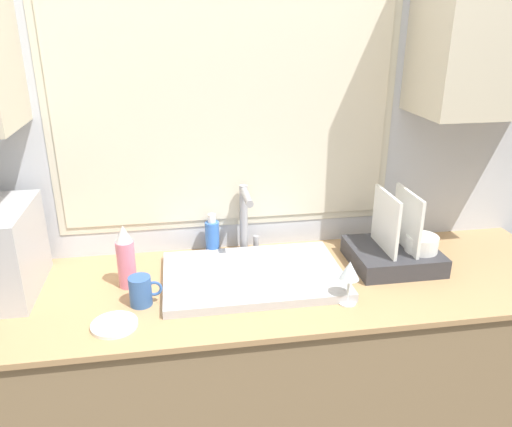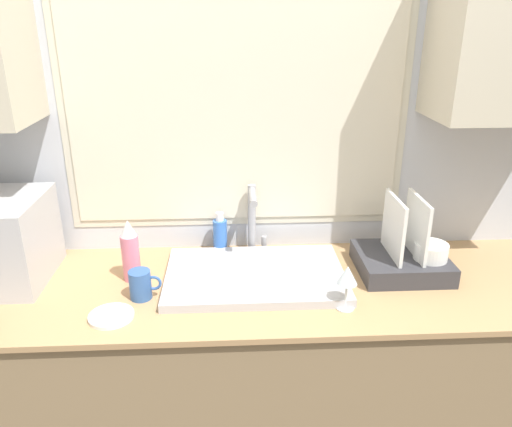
% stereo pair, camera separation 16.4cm
% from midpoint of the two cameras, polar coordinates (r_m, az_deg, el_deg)
% --- Properties ---
extents(countertop, '(2.47, 0.66, 0.91)m').
position_cam_midpoint_polar(countertop, '(2.05, -4.22, -19.22)').
color(countertop, '#8C7251').
rests_on(countertop, ground_plane).
extents(wall_back, '(6.00, 0.38, 2.60)m').
position_cam_midpoint_polar(wall_back, '(1.91, -5.88, 9.31)').
color(wall_back, silver).
rests_on(wall_back, ground_plane).
extents(sink_basin, '(0.64, 0.42, 0.03)m').
position_cam_midpoint_polar(sink_basin, '(1.81, -2.93, -7.16)').
color(sink_basin, '#B2B2B7').
rests_on(sink_basin, countertop).
extents(faucet, '(0.08, 0.18, 0.28)m').
position_cam_midpoint_polar(faucet, '(1.94, -3.64, -0.19)').
color(faucet, '#99999E').
rests_on(faucet, countertop).
extents(dish_rack, '(0.32, 0.29, 0.29)m').
position_cam_midpoint_polar(dish_rack, '(1.94, 13.42, -4.12)').
color(dish_rack, '#333338').
rests_on(dish_rack, countertop).
extents(spray_bottle, '(0.06, 0.06, 0.23)m').
position_cam_midpoint_polar(spray_bottle, '(1.80, -17.22, -4.88)').
color(spray_bottle, '#D8728C').
rests_on(spray_bottle, countertop).
extents(soap_bottle, '(0.06, 0.06, 0.17)m').
position_cam_midpoint_polar(soap_bottle, '(1.98, -7.39, -2.72)').
color(soap_bottle, blue).
rests_on(soap_bottle, countertop).
extents(mug_near_sink, '(0.11, 0.07, 0.10)m').
position_cam_midpoint_polar(mug_near_sink, '(1.71, -15.74, -8.58)').
color(mug_near_sink, '#335999').
rests_on(mug_near_sink, countertop).
extents(wine_glass, '(0.07, 0.07, 0.15)m').
position_cam_midpoint_polar(wine_glass, '(1.63, 7.82, -6.73)').
color(wine_glass, silver).
rests_on(wine_glass, countertop).
extents(small_plate, '(0.14, 0.14, 0.01)m').
position_cam_midpoint_polar(small_plate, '(1.64, -18.72, -12.04)').
color(small_plate, white).
rests_on(small_plate, countertop).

